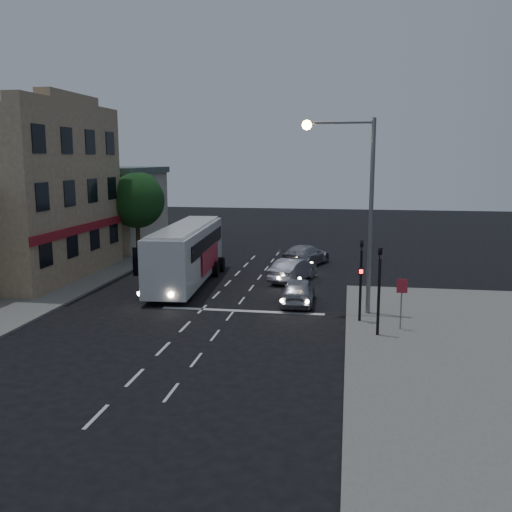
% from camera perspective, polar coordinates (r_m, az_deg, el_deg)
% --- Properties ---
extents(ground, '(120.00, 120.00, 0.00)m').
position_cam_1_polar(ground, '(26.40, -6.51, -6.42)').
color(ground, black).
extents(sidewalk_far, '(12.00, 50.00, 0.12)m').
position_cam_1_polar(sidewalk_far, '(38.75, -22.00, -1.79)').
color(sidewalk_far, slate).
rests_on(sidewalk_far, ground).
extents(road_markings, '(8.00, 30.55, 0.01)m').
position_cam_1_polar(road_markings, '(29.21, -2.30, -4.78)').
color(road_markings, silver).
rests_on(road_markings, ground).
extents(tour_bus, '(3.10, 11.47, 3.48)m').
position_cam_1_polar(tour_bus, '(33.68, -6.94, 0.37)').
color(tour_bus, silver).
rests_on(tour_bus, ground).
extents(car_suv, '(1.71, 4.06, 1.37)m').
position_cam_1_polar(car_suv, '(29.06, 4.25, -3.49)').
color(car_suv, '#9596A0').
rests_on(car_suv, ground).
extents(car_sedan_a, '(2.71, 4.46, 1.39)m').
position_cam_1_polar(car_sedan_a, '(34.41, 3.72, -1.39)').
color(car_sedan_a, '#A9A9B6').
rests_on(car_sedan_a, ground).
extents(car_sedan_b, '(3.55, 5.30, 1.43)m').
position_cam_1_polar(car_sedan_b, '(39.60, 4.96, 0.09)').
color(car_sedan_b, '#A7A7AB').
rests_on(car_sedan_b, ground).
extents(traffic_signal_main, '(0.25, 0.35, 4.10)m').
position_cam_1_polar(traffic_signal_main, '(25.64, 10.46, -1.44)').
color(traffic_signal_main, black).
rests_on(traffic_signal_main, sidewalk_near).
extents(traffic_signal_side, '(0.18, 0.15, 4.10)m').
position_cam_1_polar(traffic_signal_side, '(23.73, 12.23, -2.40)').
color(traffic_signal_side, black).
rests_on(traffic_signal_side, sidewalk_near).
extents(regulatory_sign, '(0.45, 0.12, 2.20)m').
position_cam_1_polar(regulatory_sign, '(24.92, 14.36, -3.85)').
color(regulatory_sign, slate).
rests_on(regulatory_sign, sidewalk_near).
extents(streetlight, '(3.32, 0.44, 9.00)m').
position_cam_1_polar(streetlight, '(26.63, 10.07, 6.17)').
color(streetlight, slate).
rests_on(streetlight, sidewalk_near).
extents(main_building, '(10.12, 12.00, 11.00)m').
position_cam_1_polar(main_building, '(38.64, -23.70, 5.71)').
color(main_building, '#8A6F56').
rests_on(main_building, sidewalk_far).
extents(low_building_north, '(9.40, 9.40, 6.50)m').
position_cam_1_polar(low_building_north, '(49.05, -15.50, 4.78)').
color(low_building_north, tan).
rests_on(low_building_north, sidewalk_far).
extents(street_tree, '(4.00, 4.00, 6.20)m').
position_cam_1_polar(street_tree, '(42.34, -11.84, 5.70)').
color(street_tree, black).
rests_on(street_tree, sidewalk_far).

